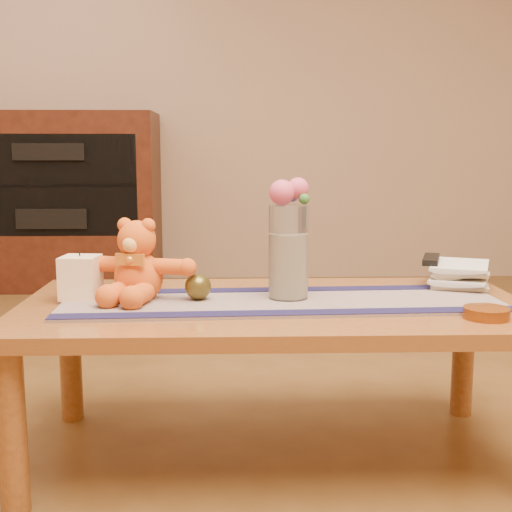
{
  "coord_description": "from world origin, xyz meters",
  "views": [
    {
      "loc": [
        -0.11,
        -1.83,
        0.87
      ],
      "look_at": [
        -0.05,
        0.0,
        0.58
      ],
      "focal_mm": 47.48,
      "sensor_mm": 36.0,
      "label": 1
    }
  ],
  "objects_px": {
    "teddy_bear": "(138,261)",
    "pillar_candle": "(81,277)",
    "book_bottom": "(430,282)",
    "tv_remote": "(431,259)",
    "glass_vase": "(288,252)",
    "bronze_ball": "(198,287)",
    "amber_dish": "(486,313)"
  },
  "relations": [
    {
      "from": "pillar_candle",
      "to": "book_bottom",
      "type": "relative_size",
      "value": 0.53
    },
    {
      "from": "teddy_bear",
      "to": "amber_dish",
      "type": "relative_size",
      "value": 2.74
    },
    {
      "from": "teddy_bear",
      "to": "bronze_ball",
      "type": "bearing_deg",
      "value": 7.09
    },
    {
      "from": "pillar_candle",
      "to": "amber_dish",
      "type": "height_order",
      "value": "pillar_candle"
    },
    {
      "from": "teddy_bear",
      "to": "pillar_candle",
      "type": "bearing_deg",
      "value": -164.5
    },
    {
      "from": "teddy_bear",
      "to": "bronze_ball",
      "type": "height_order",
      "value": "teddy_bear"
    },
    {
      "from": "teddy_bear",
      "to": "bronze_ball",
      "type": "relative_size",
      "value": 4.29
    },
    {
      "from": "bronze_ball",
      "to": "tv_remote",
      "type": "bearing_deg",
      "value": 15.85
    },
    {
      "from": "bronze_ball",
      "to": "book_bottom",
      "type": "xyz_separation_m",
      "value": [
        0.71,
        0.21,
        -0.03
      ]
    },
    {
      "from": "glass_vase",
      "to": "amber_dish",
      "type": "bearing_deg",
      "value": -24.63
    },
    {
      "from": "amber_dish",
      "to": "tv_remote",
      "type": "bearing_deg",
      "value": 93.53
    },
    {
      "from": "glass_vase",
      "to": "pillar_candle",
      "type": "bearing_deg",
      "value": 178.87
    },
    {
      "from": "teddy_bear",
      "to": "glass_vase",
      "type": "xyz_separation_m",
      "value": [
        0.42,
        -0.01,
        0.02
      ]
    },
    {
      "from": "book_bottom",
      "to": "glass_vase",
      "type": "bearing_deg",
      "value": -141.13
    },
    {
      "from": "pillar_candle",
      "to": "glass_vase",
      "type": "distance_m",
      "value": 0.58
    },
    {
      "from": "amber_dish",
      "to": "glass_vase",
      "type": "bearing_deg",
      "value": 155.37
    },
    {
      "from": "pillar_candle",
      "to": "book_bottom",
      "type": "xyz_separation_m",
      "value": [
        1.04,
        0.18,
        -0.06
      ]
    },
    {
      "from": "glass_vase",
      "to": "amber_dish",
      "type": "relative_size",
      "value": 2.28
    },
    {
      "from": "pillar_candle",
      "to": "bronze_ball",
      "type": "relative_size",
      "value": 1.63
    },
    {
      "from": "pillar_candle",
      "to": "bronze_ball",
      "type": "distance_m",
      "value": 0.33
    },
    {
      "from": "pillar_candle",
      "to": "book_bottom",
      "type": "bearing_deg",
      "value": 10.02
    },
    {
      "from": "teddy_bear",
      "to": "tv_remote",
      "type": "xyz_separation_m",
      "value": [
        0.87,
        0.17,
        -0.03
      ]
    },
    {
      "from": "pillar_candle",
      "to": "tv_remote",
      "type": "distance_m",
      "value": 1.05
    },
    {
      "from": "pillar_candle",
      "to": "tv_remote",
      "type": "xyz_separation_m",
      "value": [
        1.03,
        0.17,
        0.02
      ]
    },
    {
      "from": "teddy_bear",
      "to": "glass_vase",
      "type": "relative_size",
      "value": 1.2
    },
    {
      "from": "glass_vase",
      "to": "tv_remote",
      "type": "bearing_deg",
      "value": 22.12
    },
    {
      "from": "pillar_candle",
      "to": "glass_vase",
      "type": "height_order",
      "value": "glass_vase"
    },
    {
      "from": "book_bottom",
      "to": "tv_remote",
      "type": "bearing_deg",
      "value": -93.0
    },
    {
      "from": "bronze_ball",
      "to": "pillar_candle",
      "type": "bearing_deg",
      "value": 175.3
    },
    {
      "from": "teddy_bear",
      "to": "bronze_ball",
      "type": "xyz_separation_m",
      "value": [
        0.17,
        -0.03,
        -0.07
      ]
    },
    {
      "from": "glass_vase",
      "to": "bronze_ball",
      "type": "relative_size",
      "value": 3.57
    },
    {
      "from": "book_bottom",
      "to": "amber_dish",
      "type": "bearing_deg",
      "value": -71.11
    }
  ]
}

